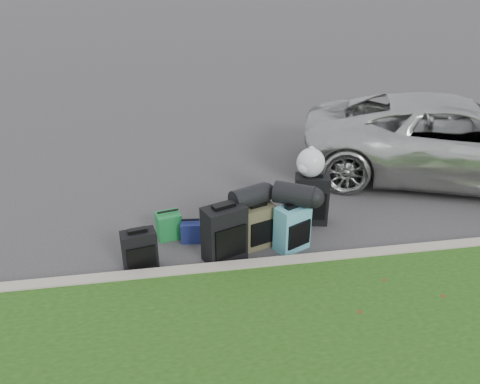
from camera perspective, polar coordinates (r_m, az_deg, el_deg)
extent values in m
plane|color=#383535|center=(6.83, 1.10, -4.82)|extent=(120.00, 120.00, 0.00)
cube|color=#9E937F|center=(5.97, 2.85, -9.06)|extent=(120.00, 0.18, 0.15)
imported|color=#B7B7B2|center=(9.10, 24.58, 5.84)|extent=(5.71, 4.12, 1.44)
cube|color=black|center=(6.05, -12.13, -6.98)|extent=(0.46, 0.32, 0.53)
cube|color=black|center=(6.04, -1.93, -5.12)|extent=(0.61, 0.49, 0.76)
cube|color=#433F29|center=(6.37, 2.12, -4.14)|extent=(0.51, 0.41, 0.61)
cube|color=teal|center=(6.32, 6.38, -4.38)|extent=(0.52, 0.44, 0.64)
cube|color=black|center=(6.99, 8.68, -0.88)|extent=(0.55, 0.41, 0.75)
cube|color=#1C7E37|center=(6.69, -8.68, -4.04)|extent=(0.38, 0.33, 0.37)
cube|color=navy|center=(6.58, -6.00, -4.80)|extent=(0.29, 0.24, 0.29)
cylinder|color=black|center=(6.15, 1.20, -0.57)|extent=(0.58, 0.46, 0.28)
cylinder|color=black|center=(6.17, 6.62, -0.29)|extent=(0.61, 0.52, 0.30)
sphere|color=silver|center=(6.76, 8.61, 3.55)|extent=(0.41, 0.41, 0.41)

